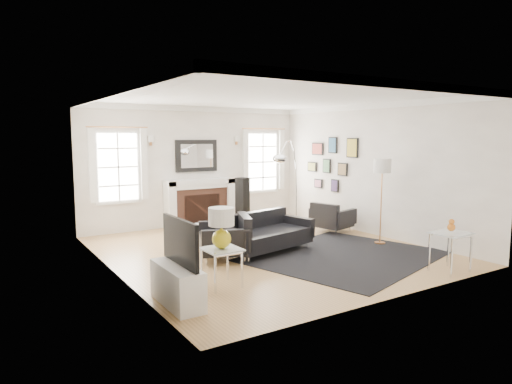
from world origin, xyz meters
TOP-DOWN VIEW (x-y plane):
  - floor at (0.00, 0.00)m, footprint 6.00×6.00m
  - back_wall at (0.00, 3.00)m, footprint 5.50×0.04m
  - front_wall at (0.00, -3.00)m, footprint 5.50×0.04m
  - left_wall at (-2.75, 0.00)m, footprint 0.04×6.00m
  - right_wall at (2.75, 0.00)m, footprint 0.04×6.00m
  - ceiling at (0.00, 0.00)m, footprint 5.50×6.00m
  - crown_molding at (0.00, 0.00)m, footprint 5.50×6.00m
  - fireplace at (0.00, 2.79)m, footprint 1.70×0.69m
  - mantel_mirror at (0.00, 2.95)m, footprint 1.05×0.07m
  - window_left at (-1.85, 2.95)m, footprint 1.24×0.15m
  - window_right at (1.85, 2.95)m, footprint 1.24×0.15m
  - gallery_wall at (2.72, 1.30)m, footprint 0.04×1.73m
  - tv_unit at (-2.44, -1.70)m, footprint 0.35×1.00m
  - area_rug at (0.95, -1.09)m, footprint 3.78×3.42m
  - sofa at (-0.06, -0.05)m, footprint 1.91×1.17m
  - armchair_left at (-0.88, -0.14)m, footprint 1.10×1.17m
  - armchair_right at (2.15, 0.61)m, footprint 0.89×0.96m
  - coffee_table at (-0.45, 0.79)m, footprint 0.91×0.91m
  - side_table_left at (-1.65, -1.39)m, footprint 0.50×0.50m
  - nesting_table at (1.71, -2.64)m, footprint 0.56×0.47m
  - gourd_lamp at (-1.65, -1.39)m, footprint 0.36×0.36m
  - orange_vase at (1.71, -2.64)m, footprint 0.12×0.12m
  - arc_floor_lamp at (1.32, 1.08)m, footprint 1.48×1.37m
  - stick_floor_lamp at (2.20, -0.76)m, footprint 0.34×0.34m
  - speaker_tower at (0.59, 1.82)m, footprint 0.31×0.31m

SIDE VIEW (x-z plane):
  - floor at x=0.00m, z-range 0.00..0.00m
  - area_rug at x=0.95m, z-range 0.00..0.01m
  - armchair_right at x=2.15m, z-range 0.03..0.58m
  - sofa at x=-0.06m, z-range 0.03..0.61m
  - tv_unit at x=-2.44m, z-range -0.22..0.87m
  - armchair_left at x=-0.88m, z-range 0.04..0.66m
  - coffee_table at x=-0.45m, z-range 0.17..0.58m
  - side_table_left at x=-1.65m, z-range 0.17..0.72m
  - nesting_table at x=1.71m, z-range 0.19..0.80m
  - fireplace at x=0.00m, z-range -0.01..1.10m
  - speaker_tower at x=0.59m, z-range 0.00..1.19m
  - orange_vase at x=1.71m, z-range 0.63..0.82m
  - gourd_lamp at x=-1.65m, z-range 0.59..1.17m
  - arc_floor_lamp at x=1.32m, z-range 0.09..2.18m
  - back_wall at x=0.00m, z-range 0.00..2.80m
  - front_wall at x=0.00m, z-range 0.00..2.80m
  - left_wall at x=-2.75m, z-range 0.00..2.80m
  - right_wall at x=2.75m, z-range 0.00..2.80m
  - stick_floor_lamp at x=2.20m, z-range 0.61..2.29m
  - window_left at x=-1.85m, z-range 0.65..2.27m
  - window_right at x=1.85m, z-range 0.65..2.27m
  - gallery_wall at x=2.72m, z-range 0.89..2.18m
  - mantel_mirror at x=0.00m, z-range 1.27..2.02m
  - crown_molding at x=0.00m, z-range 2.68..2.80m
  - ceiling at x=0.00m, z-range 2.79..2.81m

